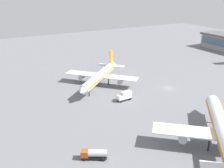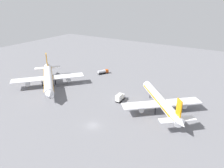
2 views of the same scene
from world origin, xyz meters
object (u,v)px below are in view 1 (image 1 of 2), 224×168
(airplane_taxiing, at_px, (222,131))
(fuel_truck, at_px, (94,154))
(catering_truck, at_px, (125,96))
(airplane_at_gate, at_px, (100,76))
(safety_cone_near_gate, at_px, (45,65))

(airplane_taxiing, xyz_separation_m, fuel_truck, (11.60, 30.70, -3.46))
(fuel_truck, distance_m, catering_truck, 35.97)
(airplane_at_gate, relative_size, fuel_truck, 4.92)
(airplane_at_gate, height_order, safety_cone_near_gate, airplane_at_gate)
(airplane_at_gate, distance_m, fuel_truck, 50.00)
(airplane_taxiing, distance_m, safety_cone_near_gate, 97.85)
(fuel_truck, relative_size, safety_cone_near_gate, 10.66)
(airplane_taxiing, distance_m, fuel_truck, 33.00)
(fuel_truck, xyz_separation_m, catering_truck, (25.97, -24.89, 0.31))
(fuel_truck, height_order, catering_truck, catering_truck)
(airplane_taxiing, height_order, fuel_truck, airplane_taxiing)
(airplane_taxiing, bearing_deg, fuel_truck, 110.52)
(airplane_at_gate, height_order, airplane_taxiing, airplane_taxiing)
(airplane_at_gate, distance_m, airplane_taxiing, 55.84)
(fuel_truck, bearing_deg, airplane_taxiing, -170.32)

